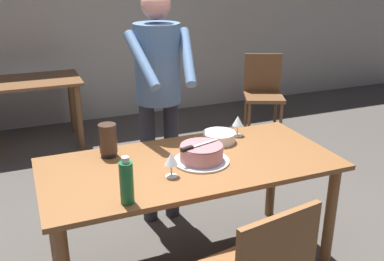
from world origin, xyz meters
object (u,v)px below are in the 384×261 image
Objects in this scene: cake_on_platter at (201,154)px; wine_glass_far at (238,122)px; person_cutting_cake at (158,85)px; wine_glass_near at (171,160)px; background_table at (33,95)px; cake_knife at (192,147)px; background_chair_0 at (263,90)px; hurricane_lamp at (108,140)px; plate_stack at (219,137)px; water_bottle at (127,182)px; main_dining_table at (191,177)px.

wine_glass_far reaches higher than cake_on_platter.
person_cutting_cake is (-0.46, 0.35, 0.22)m from wine_glass_far.
wine_glass_near is 0.14× the size of background_table.
background_chair_0 is (1.76, 2.10, -0.37)m from cake_knife.
plate_stack is at bearing -3.87° from hurricane_lamp.
water_bottle is at bearing -147.65° from wine_glass_near.
plate_stack is 2.36m from background_chair_0.
background_table is (-1.07, 2.34, -0.21)m from plate_stack.
hurricane_lamp reaches higher than background_chair_0.
main_dining_table is 0.58m from wine_glass_far.
wine_glass_near is at bearing -142.30° from plate_stack.
wine_glass_far is (0.40, 0.31, 0.05)m from cake_on_platter.
wine_glass_near is 0.49m from hurricane_lamp.
wine_glass_near is (-0.16, -0.09, -0.01)m from cake_knife.
wine_glass_far is at bearing 33.06° from water_bottle.
main_dining_table is 6.72× the size of cake_knife.
cake_knife reaches higher than plate_stack.
person_cutting_cake is at bearing -67.77° from background_table.
wine_glass_near reaches higher than background_table.
cake_on_platter reaches higher than main_dining_table.
person_cutting_cake reaches higher than background_table.
water_bottle is at bearing -144.31° from plate_stack.
wine_glass_near is 2.94m from background_chair_0.
person_cutting_cake is (0.45, 0.36, 0.22)m from hurricane_lamp.
main_dining_table is 1.03× the size of person_cutting_cake.
background_chair_0 reaches higher than cake_knife.
cake_on_platter is 0.10m from cake_knife.
person_cutting_cake is 2.14m from background_table.
hurricane_lamp is 2.33m from background_table.
water_bottle is 1.19× the size of hurricane_lamp.
background_table is at bearing 106.48° from cake_knife.
cake_on_platter reaches higher than background_table.
water_bottle is at bearing -116.74° from person_cutting_cake.
cake_on_platter is 0.51m from wine_glass_far.
plate_stack is at bearing 41.35° from cake_knife.
wine_glass_far is 2.61m from background_table.
wine_glass_near reaches higher than cake_knife.
hurricane_lamp is at bearing 176.13° from plate_stack.
wine_glass_far is 2.22m from background_chair_0.
main_dining_table is 0.23m from cake_knife.
cake_on_platter is 2.36× the size of wine_glass_near.
background_table is at bearing 98.48° from hurricane_lamp.
main_dining_table reaches higher than background_table.
cake_knife is 0.29× the size of background_chair_0.
cake_on_platter is 0.27m from wine_glass_near.
main_dining_table is at bearing -90.95° from person_cutting_cake.
main_dining_table is at bearing 80.01° from cake_knife.
cake_on_platter is (0.06, -0.02, 0.16)m from main_dining_table.
water_bottle is (-0.46, -0.28, -0.00)m from cake_knife.
water_bottle is 0.15× the size of person_cutting_cake.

